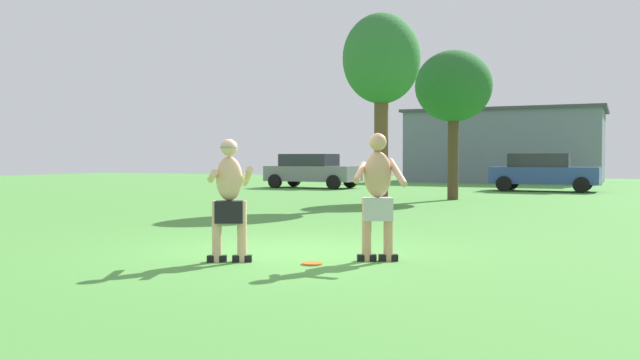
% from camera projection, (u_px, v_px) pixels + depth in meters
% --- Properties ---
extents(ground_plane, '(80.00, 80.00, 0.00)m').
position_uv_depth(ground_plane, '(287.00, 252.00, 9.91)').
color(ground_plane, '#4C8E3D').
extents(player_with_cap, '(0.85, 0.71, 1.66)m').
position_uv_depth(player_with_cap, '(229.00, 194.00, 8.95)').
color(player_with_cap, black).
rests_on(player_with_cap, ground_plane).
extents(player_in_gray, '(0.75, 0.76, 1.73)m').
position_uv_depth(player_in_gray, '(378.00, 193.00, 9.00)').
color(player_in_gray, black).
rests_on(player_in_gray, ground_plane).
extents(frisbee, '(0.27, 0.27, 0.03)m').
position_uv_depth(frisbee, '(312.00, 264.00, 8.75)').
color(frisbee, orange).
rests_on(frisbee, ground_plane).
extents(car_blue_near_post, '(4.33, 2.08, 1.58)m').
position_uv_depth(car_blue_near_post, '(543.00, 172.00, 27.90)').
color(car_blue_near_post, '#2D478C').
rests_on(car_blue_near_post, ground_plane).
extents(car_gray_mid_lot, '(4.37, 2.17, 1.58)m').
position_uv_depth(car_gray_mid_lot, '(312.00, 170.00, 30.98)').
color(car_gray_mid_lot, slate).
rests_on(car_gray_mid_lot, ground_plane).
extents(outbuilding_behind_lot, '(11.00, 6.92, 4.18)m').
position_uv_depth(outbuilding_behind_lot, '(506.00, 146.00, 39.22)').
color(outbuilding_behind_lot, slate).
rests_on(outbuilding_behind_lot, ground_plane).
extents(tree_left_field, '(2.54, 2.54, 4.97)m').
position_uv_depth(tree_left_field, '(453.00, 88.00, 22.16)').
color(tree_left_field, '#4C3823').
rests_on(tree_left_field, ground_plane).
extents(tree_right_field, '(2.20, 2.20, 5.49)m').
position_uv_depth(tree_right_field, '(381.00, 62.00, 18.87)').
color(tree_right_field, brown).
rests_on(tree_right_field, ground_plane).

